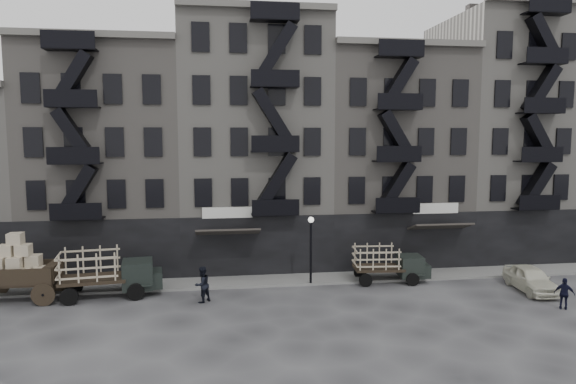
{
  "coord_description": "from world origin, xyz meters",
  "views": [
    {
      "loc": [
        -2.68,
        -27.72,
        9.22
      ],
      "look_at": [
        1.78,
        4.0,
        5.66
      ],
      "focal_mm": 32.0,
      "sensor_mm": 36.0,
      "label": 1
    }
  ],
  "objects": [
    {
      "name": "building_east",
      "position": [
        20.0,
        9.82,
        9.0
      ],
      "size": [
        10.0,
        11.35,
        19.2
      ],
      "color": "gray",
      "rests_on": "ground"
    },
    {
      "name": "policeman",
      "position": [
        15.54,
        -3.59,
        0.85
      ],
      "size": [
        1.05,
        0.92,
        1.7
      ],
      "primitive_type": "imported",
      "rotation": [
        0.0,
        0.0,
        2.51
      ],
      "color": "black",
      "rests_on": "ground"
    },
    {
      "name": "wagon",
      "position": [
        -13.77,
        1.97,
        2.17
      ],
      "size": [
        4.52,
        2.49,
        3.79
      ],
      "rotation": [
        0.0,
        0.0,
        -0.02
      ],
      "color": "black",
      "rests_on": "ground"
    },
    {
      "name": "car_east",
      "position": [
        15.74,
        -0.36,
        0.75
      ],
      "size": [
        2.18,
        4.53,
        1.49
      ],
      "primitive_type": "imported",
      "rotation": [
        0.0,
        0.0,
        -0.1
      ],
      "color": "beige",
      "rests_on": "ground"
    },
    {
      "name": "building_center",
      "position": [
        -0.0,
        9.82,
        8.5
      ],
      "size": [
        10.0,
        11.35,
        18.2
      ],
      "color": "gray",
      "rests_on": "ground"
    },
    {
      "name": "pedestrian_mid",
      "position": [
        -3.54,
        0.28,
        1.0
      ],
      "size": [
        1.23,
        1.22,
        2.0
      ],
      "primitive_type": "imported",
      "rotation": [
        0.0,
        0.0,
        3.89
      ],
      "color": "black",
      "rests_on": "ground"
    },
    {
      "name": "lamp_post",
      "position": [
        3.0,
        2.6,
        2.78
      ],
      "size": [
        0.36,
        0.36,
        4.28
      ],
      "color": "black",
      "rests_on": "ground"
    },
    {
      "name": "building_mideast",
      "position": [
        10.0,
        9.83,
        7.5
      ],
      "size": [
        10.0,
        11.35,
        16.2
      ],
      "color": "slate",
      "rests_on": "ground"
    },
    {
      "name": "ground",
      "position": [
        0.0,
        0.0,
        0.0
      ],
      "size": [
        140.0,
        140.0,
        0.0
      ],
      "primitive_type": "plane",
      "color": "#38383A",
      "rests_on": "ground"
    },
    {
      "name": "sidewalk",
      "position": [
        0.0,
        3.75,
        0.07
      ],
      "size": [
        55.0,
        2.5,
        0.15
      ],
      "primitive_type": "cube",
      "color": "slate",
      "rests_on": "ground"
    },
    {
      "name": "stake_truck_east",
      "position": [
        7.98,
        2.59,
        1.34
      ],
      "size": [
        4.8,
        2.27,
        2.35
      ],
      "rotation": [
        0.0,
        0.0,
        -0.08
      ],
      "color": "black",
      "rests_on": "ground"
    },
    {
      "name": "stake_truck_west",
      "position": [
        -8.9,
        1.99,
        1.6
      ],
      "size": [
        5.77,
        2.85,
        2.8
      ],
      "rotation": [
        0.0,
        0.0,
        0.12
      ],
      "color": "black",
      "rests_on": "ground"
    },
    {
      "name": "building_midwest",
      "position": [
        -10.0,
        9.83,
        7.5
      ],
      "size": [
        10.0,
        11.35,
        16.2
      ],
      "color": "slate",
      "rests_on": "ground"
    }
  ]
}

